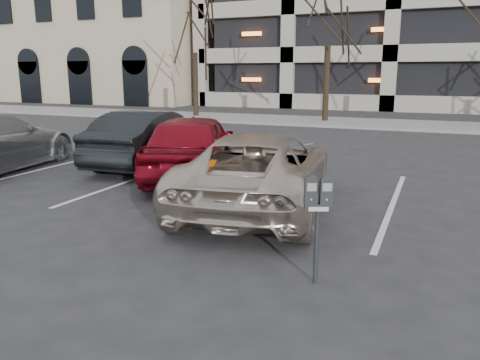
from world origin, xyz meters
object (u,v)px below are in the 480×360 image
suv_silver (259,170)px  car_red (193,146)px  tree_a (194,11)px  parking_meter (318,203)px  car_dark (150,138)px

suv_silver → car_red: (-2.21, 1.60, 0.08)m
tree_a → suv_silver: tree_a is taller
suv_silver → parking_meter: bearing=112.8°
tree_a → car_red: (6.95, -13.10, -4.67)m
parking_meter → car_red: size_ratio=0.28×
tree_a → car_dark: bearing=-66.9°
parking_meter → car_red: bearing=109.9°
tree_a → car_red: size_ratio=1.71×
tree_a → parking_meter: size_ratio=6.01×
car_red → car_dark: (-1.76, 0.94, -0.04)m
suv_silver → car_dark: (-3.97, 2.54, 0.04)m
tree_a → car_dark: size_ratio=1.74×
tree_a → suv_silver: bearing=-58.1°
car_dark → parking_meter: bearing=132.3°
suv_silver → car_red: 2.73m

